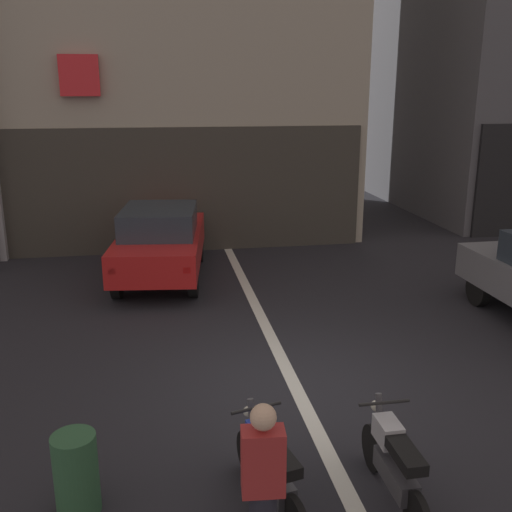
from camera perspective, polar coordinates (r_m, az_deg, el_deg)
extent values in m
plane|color=#232328|center=(8.60, 3.84, -12.59)|extent=(120.00, 120.00, 0.00)
cube|color=silver|center=(14.07, -1.90, -1.04)|extent=(0.20, 18.00, 0.01)
cube|color=#B2A893|center=(19.51, -10.09, 22.85)|extent=(10.92, 8.53, 13.09)
cube|color=#3E3A33|center=(15.25, -9.15, 6.25)|extent=(10.48, 0.10, 3.20)
cube|color=red|center=(15.06, -16.83, 16.49)|extent=(0.93, 0.16, 0.95)
cylinder|color=black|center=(14.66, -11.62, 0.61)|extent=(0.26, 0.66, 0.64)
cylinder|color=black|center=(14.50, -5.56, 0.70)|extent=(0.26, 0.66, 0.64)
cylinder|color=black|center=(12.21, -13.40, -2.59)|extent=(0.26, 0.66, 0.64)
cylinder|color=black|center=(12.02, -6.12, -2.53)|extent=(0.26, 0.66, 0.64)
cube|color=red|center=(13.20, -9.22, 0.98)|extent=(2.25, 4.29, 0.66)
cube|color=#2D3842|center=(12.92, -9.41, 3.43)|extent=(1.78, 2.14, 0.56)
cube|color=red|center=(11.38, -13.84, -1.44)|extent=(0.15, 0.08, 0.12)
cube|color=red|center=(11.19, -6.75, -1.37)|extent=(0.15, 0.08, 0.12)
cylinder|color=black|center=(12.31, 20.84, -3.07)|extent=(0.18, 0.64, 0.64)
cylinder|color=black|center=(18.32, 2.07, 3.96)|extent=(0.20, 0.64, 0.64)
cylinder|color=black|center=(18.03, -2.74, 3.76)|extent=(0.20, 0.64, 0.64)
cylinder|color=black|center=(20.81, 0.41, 5.41)|extent=(0.20, 0.64, 0.64)
cylinder|color=black|center=(20.55, -3.84, 5.24)|extent=(0.20, 0.64, 0.64)
cube|color=silver|center=(19.33, -1.06, 5.90)|extent=(1.87, 4.15, 0.66)
cube|color=#2D3842|center=(19.38, -1.15, 7.75)|extent=(1.60, 2.01, 0.56)
cube|color=red|center=(21.41, -0.17, 7.01)|extent=(0.14, 0.06, 0.12)
cube|color=red|center=(21.19, -3.94, 6.88)|extent=(0.14, 0.06, 0.12)
cylinder|color=black|center=(6.75, -0.77, -18.76)|extent=(0.19, 0.52, 0.52)
cube|color=#38383D|center=(6.22, 1.56, -20.93)|extent=(0.36, 0.76, 0.22)
cube|color=black|center=(5.90, 2.25, -19.04)|extent=(0.35, 0.63, 0.12)
cube|color=#233DB7|center=(6.22, 0.55, -17.19)|extent=(0.30, 0.40, 0.24)
cylinder|color=#4C4C51|center=(6.42, -0.26, -16.72)|extent=(0.12, 0.25, 0.70)
cylinder|color=black|center=(6.19, 0.03, -14.58)|extent=(0.54, 0.16, 0.04)
sphere|color=silver|center=(6.44, -0.71, -14.90)|extent=(0.12, 0.12, 0.12)
cylinder|color=black|center=(6.97, 11.30, -17.86)|extent=(0.07, 0.52, 0.52)
cube|color=#38383D|center=(6.43, 13.46, -19.99)|extent=(0.20, 0.74, 0.22)
cube|color=black|center=(6.12, 14.28, -18.14)|extent=(0.22, 0.60, 0.12)
cube|color=#B2B5BA|center=(6.44, 12.73, -16.33)|extent=(0.22, 0.36, 0.24)
cylinder|color=#4C4C51|center=(6.65, 11.95, -15.87)|extent=(0.07, 0.24, 0.70)
cylinder|color=black|center=(6.42, 12.39, -13.79)|extent=(0.55, 0.04, 0.04)
sphere|color=silver|center=(6.67, 11.63, -14.10)|extent=(0.12, 0.12, 0.12)
cube|color=#B22D2D|center=(5.10, 0.69, -19.37)|extent=(0.38, 0.25, 0.58)
sphere|color=beige|center=(4.88, 0.71, -15.43)|extent=(0.22, 0.22, 0.22)
cylinder|color=#2D5938|center=(6.45, -17.10, -19.61)|extent=(0.44, 0.44, 0.85)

